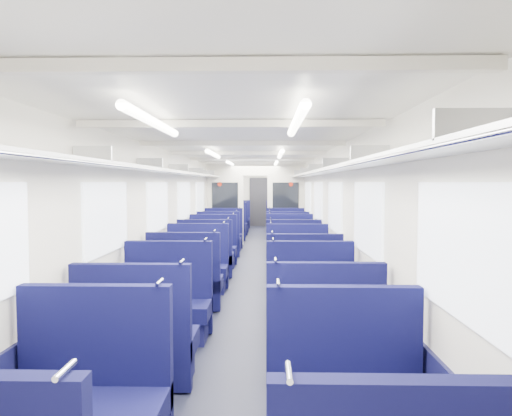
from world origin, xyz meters
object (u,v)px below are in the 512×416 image
object	(u,v)px
bulkhead	(255,202)
seat_27	(280,220)
seat_4	(137,346)
seat_19	(285,237)
seat_26	(237,220)
end_door	(259,202)
seat_12	(206,259)
seat_8	(185,285)
seat_6	(167,308)
seat_23	(282,226)
seat_20	(229,229)
seat_2	(89,406)
seat_10	(197,270)
seat_7	(311,308)
seat_22	(232,226)
seat_25	(281,223)
seat_5	(323,344)
seat_13	(293,259)
seat_9	(303,288)
seat_14	(213,250)
seat_16	(219,242)
seat_11	(298,271)
seat_17	(287,243)
seat_21	(283,229)
seat_15	(290,249)
seat_24	(235,223)
seat_3	(346,409)
seat_18	(223,237)

from	to	relation	value
bulkhead	seat_27	world-z (taller)	bulkhead
seat_4	seat_19	world-z (taller)	same
seat_26	end_door	bearing A→B (deg)	58.37
seat_12	seat_8	bearing A→B (deg)	-90.00
seat_6	seat_26	xyz separation A→B (m)	(0.00, 12.45, 0.00)
seat_8	seat_23	xyz separation A→B (m)	(1.66, 8.81, 0.00)
seat_20	seat_12	bearing A→B (deg)	-90.00
seat_2	seat_6	xyz separation A→B (m)	(0.00, 2.32, 0.00)
bulkhead	seat_10	world-z (taller)	bulkhead
seat_7	seat_20	distance (m)	9.03
seat_7	seat_22	bearing A→B (deg)	99.30
seat_10	seat_26	world-z (taller)	same
seat_2	seat_8	size ratio (longest dim) A/B	1.00
end_door	seat_25	bearing A→B (deg)	-72.15
seat_20	seat_23	size ratio (longest dim) A/B	1.00
seat_20	seat_8	bearing A→B (deg)	-90.00
seat_8	seat_20	size ratio (longest dim) A/B	1.00
seat_5	seat_7	size ratio (longest dim) A/B	1.00
seat_20	seat_26	world-z (taller)	same
seat_7	seat_20	world-z (taller)	same
seat_13	seat_12	bearing A→B (deg)	-179.28
seat_9	seat_10	distance (m)	2.07
seat_14	seat_10	bearing A→B (deg)	-90.00
seat_8	seat_7	bearing A→B (deg)	-35.79
seat_7	seat_8	distance (m)	2.05
seat_6	seat_16	size ratio (longest dim) A/B	1.00
seat_23	seat_4	bearing A→B (deg)	-98.39
seat_11	seat_26	size ratio (longest dim) A/B	1.00
seat_16	seat_17	distance (m)	1.66
seat_21	seat_8	bearing A→B (deg)	-102.09
end_door	seat_2	world-z (taller)	end_door
seat_15	bulkhead	bearing A→B (deg)	103.97
seat_4	seat_7	bearing A→B (deg)	37.07
bulkhead	seat_10	xyz separation A→B (m)	(-0.83, -5.77, -0.88)
seat_12	seat_26	size ratio (longest dim) A/B	1.00
seat_2	seat_12	xyz separation A→B (m)	(0.00, 5.75, 0.00)
end_door	seat_24	distance (m)	2.69
end_door	seat_13	distance (m)	10.40
seat_27	seat_3	bearing A→B (deg)	-90.00
seat_3	seat_4	size ratio (longest dim) A/B	1.00
seat_13	seat_18	xyz separation A→B (m)	(-1.66, 3.52, 0.00)
seat_3	seat_9	size ratio (longest dim) A/B	1.00
seat_3	seat_9	distance (m)	3.39
seat_11	seat_18	bearing A→B (deg)	109.40
seat_7	seat_9	distance (m)	1.04
seat_22	seat_26	distance (m)	2.29
bulkhead	seat_10	bearing A→B (deg)	-98.19
seat_6	seat_26	world-z (taller)	same
seat_2	seat_4	xyz separation A→B (m)	(0.00, 1.09, 0.00)
end_door	seat_21	distance (m)	4.94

